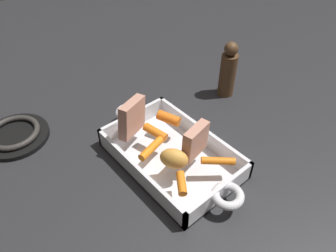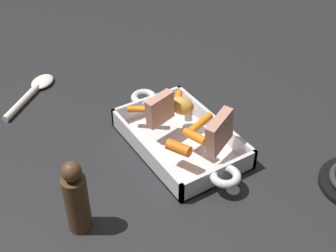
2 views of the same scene
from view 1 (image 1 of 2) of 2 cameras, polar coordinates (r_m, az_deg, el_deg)
ground_plane at (r=0.72m, az=0.59°, el=-6.14°), size 2.39×2.39×0.00m
roasting_dish at (r=0.71m, az=0.60°, el=-5.25°), size 0.38×0.19×0.05m
roast_slice_outer at (r=0.65m, az=4.87°, el=-2.68°), size 0.04×0.07×0.07m
roast_slice_thick at (r=0.70m, az=-6.39°, el=1.52°), size 0.05×0.09×0.09m
baby_carrot_center_left at (r=0.74m, az=0.11°, el=1.38°), size 0.06×0.04×0.03m
baby_carrot_southwest at (r=0.66m, az=8.87°, el=-6.12°), size 0.06×0.06×0.02m
baby_carrot_long at (r=0.61m, az=2.41°, el=-10.11°), size 0.05×0.04×0.02m
baby_carrot_northeast at (r=0.71m, az=-2.26°, el=-1.08°), size 0.06×0.03×0.02m
baby_carrot_southeast at (r=0.67m, az=-2.99°, el=-3.99°), size 0.04×0.07×0.02m
potato_golden_large at (r=0.63m, az=1.08°, el=-5.80°), size 0.07×0.06×0.04m
stove_burner_rear at (r=0.85m, az=-25.51°, el=-1.39°), size 0.16×0.16×0.03m
pepper_mill at (r=0.89m, az=10.58°, el=9.57°), size 0.04×0.04×0.16m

